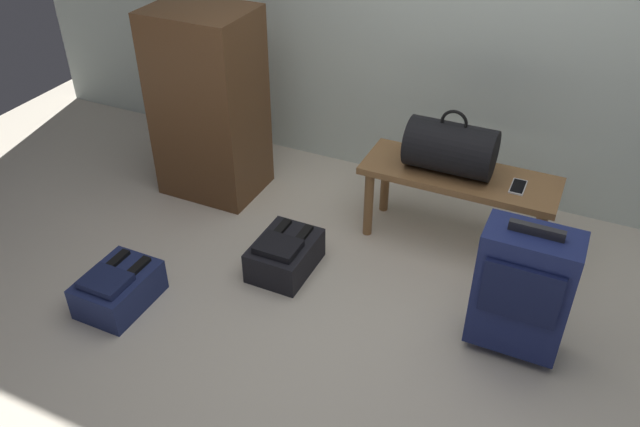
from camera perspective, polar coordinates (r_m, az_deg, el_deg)
The scene contains 8 objects.
ground_plane at distance 2.89m, azimuth 2.99°, elevation -12.50°, with size 6.60×6.60×0.00m, color beige.
bench at distance 3.38m, azimuth 12.26°, elevation 2.57°, with size 1.00×0.36×0.43m.
duffel_bag_black at distance 3.29m, azimuth 11.59°, elevation 5.78°, with size 0.44×0.26×0.34m.
cell_phone at distance 3.29m, azimuth 17.26°, elevation 2.30°, with size 0.07×0.14×0.01m.
suitcase_upright_navy at distance 2.82m, azimuth 17.63°, elevation -6.47°, with size 0.39×0.24×0.67m.
backpack_dark at distance 3.27m, azimuth -3.17°, elevation -3.66°, with size 0.28×0.38×0.21m.
backpack_navy at distance 3.21m, azimuth -17.57°, elevation -6.38°, with size 0.28×0.38×0.21m.
side_cabinet at distance 3.76m, azimuth -9.89°, elevation 9.56°, with size 0.56×0.44×1.10m.
Camera 1 is at (0.69, -1.83, 2.13)m, focal length 35.86 mm.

